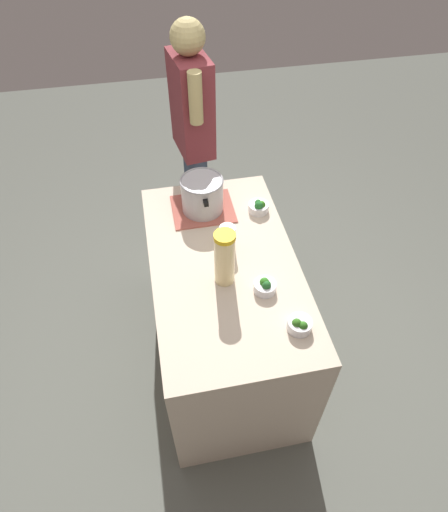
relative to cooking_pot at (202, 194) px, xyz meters
name	(u,v)px	position (x,y,z in m)	size (l,w,h in m)	color
ground_plane	(224,350)	(-0.43, -0.04, -0.98)	(8.00, 8.00, 0.00)	#5F635A
counter_slab	(224,312)	(-0.43, -0.04, -0.55)	(1.34, 0.75, 0.87)	beige
dish_cloth	(203,209)	(0.00, 0.00, -0.11)	(0.30, 0.35, 0.01)	#B25A4C
cooking_pot	(202,194)	(0.00, 0.00, 0.00)	(0.31, 0.24, 0.20)	#B7B7BC
lemonade_pitcher	(225,258)	(-0.54, -0.02, 0.04)	(0.10, 0.10, 0.31)	beige
mason_jar	(227,238)	(-0.33, -0.08, -0.04)	(0.09, 0.09, 0.15)	beige
broccoli_bowl_front	(265,286)	(-0.64, -0.20, -0.08)	(0.11, 0.11, 0.08)	silver
broccoli_bowl_center	(300,325)	(-0.89, -0.29, -0.08)	(0.11, 0.11, 0.07)	silver
broccoli_bowl_back	(259,207)	(-0.08, -0.31, -0.08)	(0.12, 0.12, 0.08)	silver
person_cook	(194,141)	(0.60, -0.04, -0.04)	(0.50, 0.25, 1.70)	#38465C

